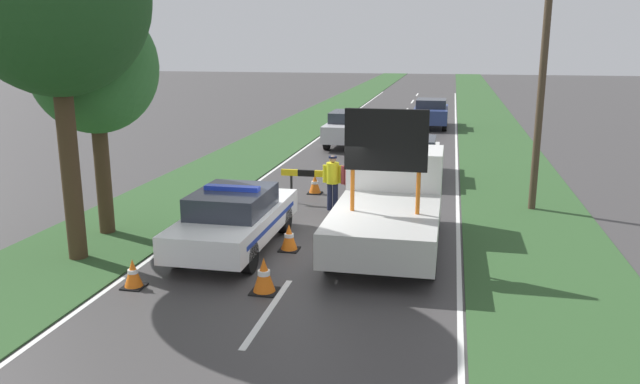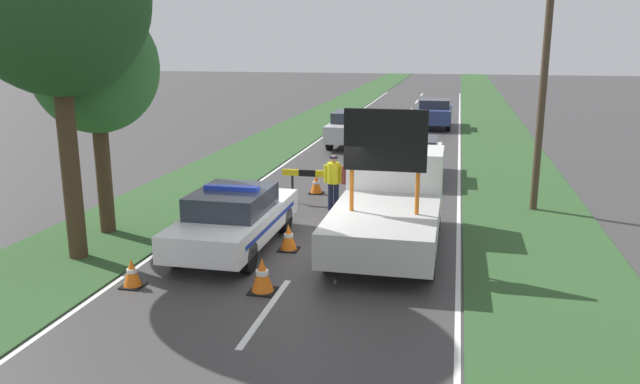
{
  "view_description": "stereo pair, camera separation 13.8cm",
  "coord_description": "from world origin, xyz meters",
  "px_view_note": "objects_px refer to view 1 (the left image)",
  "views": [
    {
      "loc": [
        2.97,
        -12.66,
        4.64
      ],
      "look_at": [
        -0.01,
        1.59,
        1.1
      ],
      "focal_mm": 35.0,
      "sensor_mm": 36.0,
      "label": 1
    },
    {
      "loc": [
        3.11,
        -12.63,
        4.64
      ],
      "look_at": [
        -0.01,
        1.59,
        1.1
      ],
      "focal_mm": 35.0,
      "sensor_mm": 36.0,
      "label": 2
    }
  ],
  "objects_px": {
    "traffic_cone_centre_front": "(264,275)",
    "queued_car_van_white": "(411,157)",
    "queued_car_hatch_blue": "(431,113)",
    "pedestrian_civilian": "(351,180)",
    "utility_pole": "(542,76)",
    "traffic_cone_near_police": "(289,237)",
    "work_truck": "(390,202)",
    "traffic_cone_behind_barrier": "(133,273)",
    "road_barrier": "(332,177)",
    "roadside_tree_near_right": "(94,68)",
    "police_car": "(235,218)",
    "police_officer": "(333,178)",
    "queued_car_sedan_silver": "(350,128)",
    "traffic_cone_near_truck": "(315,184)"
  },
  "relations": [
    {
      "from": "traffic_cone_centre_front",
      "to": "queued_car_van_white",
      "type": "xyz_separation_m",
      "value": [
        2.03,
        10.84,
        0.4
      ]
    },
    {
      "from": "queued_car_hatch_blue",
      "to": "pedestrian_civilian",
      "type": "bearing_deg",
      "value": 85.24
    },
    {
      "from": "queued_car_van_white",
      "to": "utility_pole",
      "type": "relative_size",
      "value": 0.55
    },
    {
      "from": "traffic_cone_near_police",
      "to": "utility_pole",
      "type": "distance_m",
      "value": 8.29
    },
    {
      "from": "work_truck",
      "to": "traffic_cone_near_police",
      "type": "height_order",
      "value": "work_truck"
    },
    {
      "from": "traffic_cone_behind_barrier",
      "to": "pedestrian_civilian",
      "type": "bearing_deg",
      "value": 62.05
    },
    {
      "from": "traffic_cone_near_police",
      "to": "queued_car_van_white",
      "type": "distance_m",
      "value": 8.67
    },
    {
      "from": "work_truck",
      "to": "road_barrier",
      "type": "distance_m",
      "value": 3.77
    },
    {
      "from": "traffic_cone_centre_front",
      "to": "roadside_tree_near_right",
      "type": "height_order",
      "value": "roadside_tree_near_right"
    },
    {
      "from": "work_truck",
      "to": "queued_car_hatch_blue",
      "type": "bearing_deg",
      "value": -87.89
    },
    {
      "from": "police_car",
      "to": "roadside_tree_near_right",
      "type": "distance_m",
      "value": 4.83
    },
    {
      "from": "police_car",
      "to": "traffic_cone_near_police",
      "type": "relative_size",
      "value": 7.54
    },
    {
      "from": "queued_car_van_white",
      "to": "queued_car_hatch_blue",
      "type": "height_order",
      "value": "queued_car_hatch_blue"
    },
    {
      "from": "queued_car_van_white",
      "to": "roadside_tree_near_right",
      "type": "height_order",
      "value": "roadside_tree_near_right"
    },
    {
      "from": "police_officer",
      "to": "roadside_tree_near_right",
      "type": "relative_size",
      "value": 0.28
    },
    {
      "from": "utility_pole",
      "to": "road_barrier",
      "type": "bearing_deg",
      "value": -173.8
    },
    {
      "from": "queued_car_sedan_silver",
      "to": "roadside_tree_near_right",
      "type": "bearing_deg",
      "value": 75.44
    },
    {
      "from": "traffic_cone_behind_barrier",
      "to": "roadside_tree_near_right",
      "type": "relative_size",
      "value": 0.1
    },
    {
      "from": "traffic_cone_centre_front",
      "to": "road_barrier",
      "type": "bearing_deg",
      "value": 89.76
    },
    {
      "from": "police_officer",
      "to": "pedestrian_civilian",
      "type": "distance_m",
      "value": 0.59
    },
    {
      "from": "traffic_cone_centre_front",
      "to": "traffic_cone_near_truck",
      "type": "xyz_separation_m",
      "value": [
        -0.74,
        7.89,
        -0.04
      ]
    },
    {
      "from": "police_officer",
      "to": "queued_car_hatch_blue",
      "type": "distance_m",
      "value": 18.17
    },
    {
      "from": "traffic_cone_near_truck",
      "to": "queued_car_hatch_blue",
      "type": "relative_size",
      "value": 0.15
    },
    {
      "from": "pedestrian_civilian",
      "to": "traffic_cone_centre_front",
      "type": "distance_m",
      "value": 5.94
    },
    {
      "from": "traffic_cone_centre_front",
      "to": "traffic_cone_behind_barrier",
      "type": "bearing_deg",
      "value": -173.47
    },
    {
      "from": "work_truck",
      "to": "queued_car_van_white",
      "type": "relative_size",
      "value": 1.35
    },
    {
      "from": "police_officer",
      "to": "queued_car_hatch_blue",
      "type": "xyz_separation_m",
      "value": [
        2.08,
        18.05,
        -0.11
      ]
    },
    {
      "from": "police_officer",
      "to": "traffic_cone_behind_barrier",
      "type": "bearing_deg",
      "value": 57.73
    },
    {
      "from": "traffic_cone_behind_barrier",
      "to": "queued_car_hatch_blue",
      "type": "relative_size",
      "value": 0.14
    },
    {
      "from": "road_barrier",
      "to": "utility_pole",
      "type": "distance_m",
      "value": 6.37
    },
    {
      "from": "police_car",
      "to": "traffic_cone_near_police",
      "type": "distance_m",
      "value": 1.31
    },
    {
      "from": "road_barrier",
      "to": "queued_car_van_white",
      "type": "bearing_deg",
      "value": 60.27
    },
    {
      "from": "traffic_cone_near_truck",
      "to": "queued_car_van_white",
      "type": "bearing_deg",
      "value": 46.85
    },
    {
      "from": "police_car",
      "to": "utility_pole",
      "type": "distance_m",
      "value": 9.12
    },
    {
      "from": "police_car",
      "to": "queued_car_hatch_blue",
      "type": "bearing_deg",
      "value": 86.34
    },
    {
      "from": "work_truck",
      "to": "roadside_tree_near_right",
      "type": "distance_m",
      "value": 7.58
    },
    {
      "from": "traffic_cone_near_police",
      "to": "roadside_tree_near_right",
      "type": "relative_size",
      "value": 0.11
    },
    {
      "from": "traffic_cone_behind_barrier",
      "to": "queued_car_sedan_silver",
      "type": "xyz_separation_m",
      "value": [
        1.39,
        17.51,
        0.53
      ]
    },
    {
      "from": "queued_car_sedan_silver",
      "to": "traffic_cone_near_truck",
      "type": "bearing_deg",
      "value": 92.53
    },
    {
      "from": "work_truck",
      "to": "traffic_cone_near_truck",
      "type": "xyz_separation_m",
      "value": [
        -2.76,
        4.42,
        -0.69
      ]
    },
    {
      "from": "road_barrier",
      "to": "queued_car_hatch_blue",
      "type": "height_order",
      "value": "queued_car_hatch_blue"
    },
    {
      "from": "traffic_cone_near_police",
      "to": "traffic_cone_behind_barrier",
      "type": "distance_m",
      "value": 3.64
    },
    {
      "from": "work_truck",
      "to": "queued_car_sedan_silver",
      "type": "height_order",
      "value": "work_truck"
    },
    {
      "from": "pedestrian_civilian",
      "to": "police_officer",
      "type": "bearing_deg",
      "value": -177.68
    },
    {
      "from": "police_officer",
      "to": "queued_car_sedan_silver",
      "type": "distance_m",
      "value": 11.23
    },
    {
      "from": "work_truck",
      "to": "traffic_cone_near_police",
      "type": "distance_m",
      "value": 2.5
    },
    {
      "from": "work_truck",
      "to": "pedestrian_civilian",
      "type": "relative_size",
      "value": 3.33
    },
    {
      "from": "utility_pole",
      "to": "traffic_cone_behind_barrier",
      "type": "bearing_deg",
      "value": -137.33
    },
    {
      "from": "police_officer",
      "to": "roadside_tree_near_right",
      "type": "bearing_deg",
      "value": 23.6
    },
    {
      "from": "queued_car_van_white",
      "to": "utility_pole",
      "type": "bearing_deg",
      "value": 135.59
    }
  ]
}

